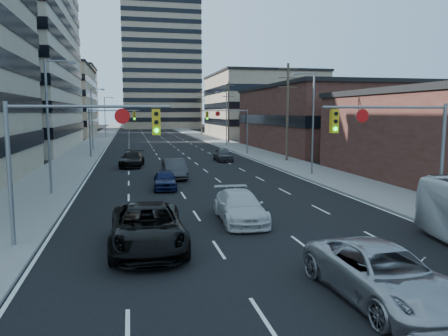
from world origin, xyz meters
name	(u,v)px	position (x,y,z in m)	size (l,w,h in m)	color
ground	(323,311)	(0.00, 0.00, 0.00)	(400.00, 400.00, 0.00)	black
road_surface	(147,130)	(0.00, 130.00, 0.01)	(18.00, 300.00, 0.02)	black
sidewalk_left	(109,130)	(-11.50, 130.00, 0.07)	(5.00, 300.00, 0.15)	slate
sidewalk_right	(183,130)	(11.50, 130.00, 0.07)	(5.00, 300.00, 0.15)	slate
office_left_far	(48,102)	(-24.00, 100.00, 8.00)	(20.00, 30.00, 16.00)	gray
storefront_right_mid	(329,120)	(24.00, 50.00, 4.50)	(20.00, 30.00, 9.00)	#472119
office_right_far	(261,106)	(25.00, 88.00, 7.00)	(22.00, 28.00, 14.00)	gray
apartment_tower	(160,46)	(6.00, 150.00, 29.00)	(26.00, 26.00, 58.00)	gray
bg_block_left	(57,99)	(-28.00, 140.00, 10.00)	(24.00, 24.00, 20.00)	#ADA089
bg_block_right	(244,111)	(32.00, 130.00, 6.00)	(22.00, 22.00, 12.00)	gray
signal_near_left	(74,143)	(-7.45, 8.00, 4.33)	(6.59, 0.33, 6.00)	slate
signal_near_right	(398,138)	(7.45, 8.00, 4.33)	(6.59, 0.33, 6.00)	slate
signal_far_left	(109,123)	(-7.68, 45.00, 4.30)	(6.09, 0.33, 6.00)	slate
signal_far_right	(230,122)	(7.68, 45.00, 4.30)	(6.09, 0.33, 6.00)	slate
utility_pole_block	(287,111)	(12.20, 36.00, 5.78)	(2.20, 0.28, 11.00)	#4C3D2D
utility_pole_midblock	(229,111)	(12.20, 66.00, 5.78)	(2.20, 0.28, 11.00)	#4C3D2D
utility_pole_distant	(202,112)	(12.20, 96.00, 5.78)	(2.20, 0.28, 11.00)	#4C3D2D
streetlight_left_near	(50,120)	(-10.34, 20.00, 5.05)	(2.03, 0.22, 9.00)	slate
streetlight_left_mid	(93,116)	(-10.34, 55.00, 5.05)	(2.03, 0.22, 9.00)	slate
streetlight_left_far	(106,115)	(-10.34, 90.00, 5.05)	(2.03, 0.22, 9.00)	slate
streetlight_right_near	(311,118)	(10.34, 25.00, 5.05)	(2.03, 0.22, 9.00)	slate
streetlight_right_far	(226,116)	(10.34, 60.00, 5.05)	(2.03, 0.22, 9.00)	slate
black_pickup	(148,228)	(-4.61, 6.76, 0.89)	(2.97, 6.43, 1.79)	black
white_van	(240,207)	(0.20, 10.36, 0.77)	(2.16, 5.32, 1.55)	silver
silver_suv	(382,274)	(2.00, 0.31, 0.81)	(2.69, 5.84, 1.62)	#A6A5AA
sedan_blue	(165,180)	(-2.79, 20.79, 0.70)	(1.66, 4.13, 1.41)	#0D1336
sedan_grey_center	(174,169)	(-1.60, 25.84, 0.83)	(1.75, 5.02, 1.65)	#2C2C2F
sedan_black_far	(132,159)	(-5.05, 34.75, 0.78)	(2.18, 5.36, 1.56)	black
sedan_grey_right	(223,155)	(5.20, 37.96, 0.75)	(1.77, 4.40, 1.50)	#39393C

